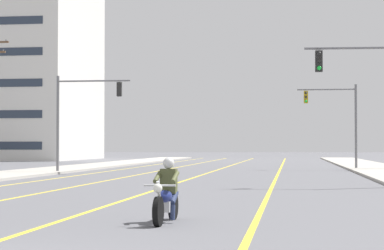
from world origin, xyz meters
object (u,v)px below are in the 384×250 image
at_px(traffic_signal_near_right, 374,90).
at_px(traffic_signal_mid_right, 339,114).
at_px(motorcycle_with_rider, 166,196).
at_px(traffic_signal_near_left, 79,109).
at_px(apartment_building_far_left_block, 0,34).

height_order(traffic_signal_near_right, traffic_signal_mid_right, same).
bearing_deg(traffic_signal_mid_right, motorcycle_with_rider, -99.21).
distance_m(motorcycle_with_rider, traffic_signal_near_left, 31.43).
bearing_deg(traffic_signal_mid_right, traffic_signal_near_right, -90.01).
relative_size(traffic_signal_near_right, apartment_building_far_left_block, 0.19).
xyz_separation_m(traffic_signal_near_left, traffic_signal_mid_right, (16.85, 9.16, -0.03)).
xyz_separation_m(motorcycle_with_rider, apartment_building_far_left_block, (-34.25, 74.62, 15.58)).
distance_m(traffic_signal_near_right, apartment_building_far_left_block, 72.75).
height_order(motorcycle_with_rider, apartment_building_far_left_block, apartment_building_far_left_block).
bearing_deg(traffic_signal_near_right, apartment_building_far_left_block, 124.37).
bearing_deg(traffic_signal_near_left, traffic_signal_mid_right, 28.53).
bearing_deg(traffic_signal_near_left, apartment_building_far_left_block, 117.60).
xyz_separation_m(traffic_signal_near_right, traffic_signal_near_left, (-16.84, 13.96, 0.04)).
distance_m(traffic_signal_near_left, apartment_building_far_left_block, 52.46).
xyz_separation_m(traffic_signal_near_right, traffic_signal_mid_right, (0.00, 23.12, 0.01)).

